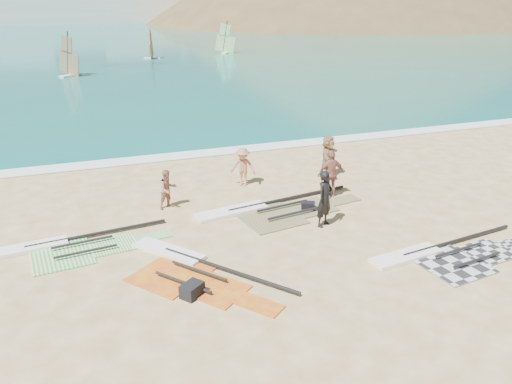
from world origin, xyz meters
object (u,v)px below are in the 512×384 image
object	(u,v)px
rig_green	(67,247)
beachgoer_mid	(243,167)
rig_grey	(445,255)
person_wetsuit	(325,199)
rig_red	(188,268)
beachgoer_back	(331,174)
gear_bag_near	(192,290)
rig_orange	(269,210)
gear_bag_far	(308,206)
beachgoer_right	(328,156)
beachgoer_left	(168,189)

from	to	relation	value
rig_green	beachgoer_mid	size ratio (longest dim) A/B	3.46
rig_grey	person_wetsuit	xyz separation A→B (m)	(-2.49, 3.31, 0.95)
rig_green	rig_red	bearing A→B (deg)	-45.09
beachgoer_mid	beachgoer_back	bearing A→B (deg)	-8.46
gear_bag_near	beachgoer_back	size ratio (longest dim) A/B	0.31
rig_orange	beachgoer_back	bearing A→B (deg)	2.34
rig_green	gear_bag_far	bearing A→B (deg)	-5.37
rig_red	beachgoer_back	distance (m)	7.67
beachgoer_right	rig_orange	bearing A→B (deg)	164.49
rig_grey	beachgoer_left	xyz separation A→B (m)	(-7.29, 6.73, 0.71)
gear_bag_far	beachgoer_mid	bearing A→B (deg)	113.95
rig_orange	rig_red	bearing A→B (deg)	-148.95
rig_orange	beachgoer_back	world-z (taller)	beachgoer_back
beachgoer_left	beachgoer_back	world-z (taller)	beachgoer_back
rig_grey	gear_bag_far	xyz separation A→B (m)	(-2.41, 4.75, 0.10)
person_wetsuit	beachgoer_right	bearing A→B (deg)	32.18
rig_orange	beachgoer_mid	size ratio (longest dim) A/B	4.00
rig_red	gear_bag_far	distance (m)	5.96
rig_orange	rig_red	xyz separation A→B (m)	(-3.83, -3.18, -0.00)
person_wetsuit	beachgoer_right	distance (m)	5.10
rig_red	beachgoer_back	size ratio (longest dim) A/B	2.85
beachgoer_left	beachgoer_back	bearing A→B (deg)	-30.08
beachgoer_back	beachgoer_right	world-z (taller)	beachgoer_back
person_wetsuit	beachgoer_mid	world-z (taller)	person_wetsuit
person_wetsuit	beachgoer_left	world-z (taller)	person_wetsuit
beachgoer_left	beachgoer_right	world-z (taller)	beachgoer_right
rig_grey	gear_bag_near	world-z (taller)	gear_bag_near
rig_red	beachgoer_back	world-z (taller)	beachgoer_back
rig_red	beachgoer_right	distance (m)	9.65
rig_red	beachgoer_mid	world-z (taller)	beachgoer_mid
gear_bag_far	beachgoer_left	bearing A→B (deg)	157.94
rig_red	gear_bag_near	bearing A→B (deg)	-46.14
rig_orange	gear_bag_far	distance (m)	1.47
rig_grey	gear_bag_far	size ratio (longest dim) A/B	11.62
beachgoer_mid	beachgoer_right	xyz separation A→B (m)	(3.84, -0.27, 0.12)
rig_green	person_wetsuit	world-z (taller)	person_wetsuit
gear_bag_near	rig_grey	bearing A→B (deg)	-3.91
rig_orange	beachgoer_right	world-z (taller)	beachgoer_right
rig_orange	gear_bag_near	bearing A→B (deg)	-140.07
person_wetsuit	gear_bag_far	bearing A→B (deg)	57.78
person_wetsuit	beachgoer_back	distance (m)	2.77
rig_green	person_wetsuit	bearing A→B (deg)	-15.02
gear_bag_near	beachgoer_back	distance (m)	8.58
beachgoer_back	beachgoer_mid	bearing A→B (deg)	-37.26
rig_red	beachgoer_left	distance (m)	4.87
beachgoer_right	person_wetsuit	bearing A→B (deg)	-169.51
rig_grey	beachgoer_back	xyz separation A→B (m)	(-1.01, 5.66, 0.91)
rig_grey	beachgoer_mid	world-z (taller)	beachgoer_mid
rig_green	beachgoer_back	distance (m)	10.06
rig_red	beachgoer_mid	size ratio (longest dim) A/B	3.33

